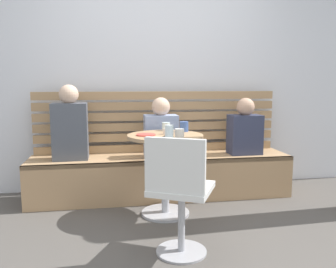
# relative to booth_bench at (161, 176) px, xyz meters

# --- Properties ---
(ground) EXTENTS (8.00, 8.00, 0.00)m
(ground) POSITION_rel_booth_bench_xyz_m (0.00, -1.20, -0.22)
(ground) COLOR #514C47
(back_wall) EXTENTS (5.20, 0.10, 2.90)m
(back_wall) POSITION_rel_booth_bench_xyz_m (0.00, 0.44, 1.23)
(back_wall) COLOR silver
(back_wall) RESTS_ON ground
(booth_bench) EXTENTS (2.70, 0.52, 0.44)m
(booth_bench) POSITION_rel_booth_bench_xyz_m (0.00, 0.00, 0.00)
(booth_bench) COLOR tan
(booth_bench) RESTS_ON ground
(booth_backrest) EXTENTS (2.65, 0.04, 0.67)m
(booth_backrest) POSITION_rel_booth_bench_xyz_m (0.00, 0.24, 0.56)
(booth_backrest) COLOR #A68157
(booth_backrest) RESTS_ON booth_bench
(cafe_table) EXTENTS (0.68, 0.68, 0.74)m
(cafe_table) POSITION_rel_booth_bench_xyz_m (-0.04, -0.51, 0.30)
(cafe_table) COLOR #ADADB2
(cafe_table) RESTS_ON ground
(white_chair) EXTENTS (0.54, 0.54, 0.85)m
(white_chair) POSITION_rel_booth_bench_xyz_m (-0.07, -1.31, 0.24)
(white_chair) COLOR #ADADB2
(white_chair) RESTS_ON ground
(person_adult) EXTENTS (0.34, 0.22, 0.74)m
(person_adult) POSITION_rel_booth_bench_xyz_m (-0.92, -0.00, 0.55)
(person_adult) COLOR #4C515B
(person_adult) RESTS_ON booth_bench
(person_child_left) EXTENTS (0.34, 0.22, 0.60)m
(person_child_left) POSITION_rel_booth_bench_xyz_m (0.90, -0.03, 0.48)
(person_child_left) COLOR #333851
(person_child_left) RESTS_ON booth_bench
(person_child_middle) EXTENTS (0.34, 0.22, 0.61)m
(person_child_middle) POSITION_rel_booth_bench_xyz_m (-0.01, -0.01, 0.49)
(person_child_middle) COLOR #8C9EC6
(person_child_middle) RESTS_ON booth_bench
(cup_glass_short) EXTENTS (0.08, 0.08, 0.08)m
(cup_glass_short) POSITION_rel_booth_bench_xyz_m (0.01, -0.24, 0.56)
(cup_glass_short) COLOR silver
(cup_glass_short) RESTS_ON cafe_table
(cup_espresso_small) EXTENTS (0.06, 0.06, 0.05)m
(cup_espresso_small) POSITION_rel_booth_bench_xyz_m (-0.03, -0.48, 0.55)
(cup_espresso_small) COLOR silver
(cup_espresso_small) RESTS_ON cafe_table
(cup_ceramic_white) EXTENTS (0.08, 0.08, 0.07)m
(cup_ceramic_white) POSITION_rel_booth_bench_xyz_m (0.06, -0.66, 0.55)
(cup_ceramic_white) COLOR white
(cup_ceramic_white) RESTS_ON cafe_table
(cup_mug_blue) EXTENTS (0.08, 0.08, 0.09)m
(cup_mug_blue) POSITION_rel_booth_bench_xyz_m (0.17, -0.33, 0.57)
(cup_mug_blue) COLOR #3D5B9E
(cup_mug_blue) RESTS_ON cafe_table
(cup_glass_tall) EXTENTS (0.07, 0.07, 0.12)m
(cup_glass_tall) POSITION_rel_booth_bench_xyz_m (-0.05, -0.79, 0.58)
(cup_glass_tall) COLOR silver
(cup_glass_tall) RESTS_ON cafe_table
(plate_small) EXTENTS (0.17, 0.17, 0.01)m
(plate_small) POSITION_rel_booth_bench_xyz_m (-0.21, -0.53, 0.52)
(plate_small) COLOR #DB4C42
(plate_small) RESTS_ON cafe_table
(phone_on_table) EXTENTS (0.12, 0.16, 0.01)m
(phone_on_table) POSITION_rel_booth_bench_xyz_m (-0.05, -0.66, 0.52)
(phone_on_table) COLOR black
(phone_on_table) RESTS_ON cafe_table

